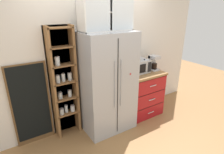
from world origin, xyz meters
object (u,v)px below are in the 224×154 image
Objects in this scene: mug_navy at (143,70)px; chalkboard_menu at (31,105)px; bottle_green at (145,68)px; mug_red at (142,70)px; refrigerator at (107,83)px; microwave at (138,66)px; bottle_cobalt at (144,67)px; coffee_maker at (153,63)px.

chalkboard_menu is at bearing 173.18° from mug_navy.
bottle_green is (-0.00, -0.06, 0.06)m from mug_navy.
mug_red is 0.47× the size of bottle_green.
refrigerator is 4.11× the size of microwave.
bottle_cobalt is (0.12, -0.06, -0.01)m from microwave.
bottle_green is (0.87, -0.01, 0.14)m from refrigerator.
chalkboard_menu is (-2.01, 0.23, -0.37)m from microwave.
coffee_maker is 2.44m from chalkboard_menu.
coffee_maker is 1.13× the size of bottle_cobalt.
chalkboard_menu is at bearing 173.34° from mug_red.
bottle_cobalt is at bearing 1.09° from refrigerator.
bottle_green is (-0.00, -0.06, 0.06)m from mug_red.
bottle_green is at bearing -8.37° from chalkboard_menu.
chalkboard_menu is at bearing 166.34° from refrigerator.
microwave is at bearing -6.41° from chalkboard_menu.
refrigerator is at bearing -174.02° from microwave.
microwave is 1.78× the size of bottle_green.
refrigerator is 1.31× the size of chalkboard_menu.
microwave is at bearing 169.16° from mug_red.
microwave is 4.05× the size of mug_navy.
mug_navy is (0.87, 0.05, 0.08)m from refrigerator.
coffee_maker is (0.38, -0.04, 0.03)m from microwave.
bottle_cobalt is (-0.00, -0.04, 0.08)m from mug_red.
coffee_maker is 1.25× the size of bottle_green.
mug_navy is 0.40× the size of bottle_cobalt.
refrigerator reaches higher than mug_red.
mug_red is at bearing 90.40° from mug_navy.
microwave is at bearing 5.98° from refrigerator.
refrigerator is 0.88m from bottle_cobalt.
coffee_maker is 0.27m from bottle_cobalt.
chalkboard_menu reaches higher than bottle_green.
chalkboard_menu reaches higher than bottle_cobalt.
mug_red is at bearing -10.84° from microwave.
mug_navy is 0.44× the size of bottle_green.
refrigerator is 0.78m from microwave.
bottle_cobalt is 1.11× the size of bottle_green.
chalkboard_menu is (-2.13, 0.29, -0.36)m from bottle_cobalt.
coffee_maker is at bearing -6.24° from microwave.
refrigerator is at bearing -178.14° from coffee_maker.
bottle_green is at bearing -91.91° from mug_navy.
bottle_cobalt is 2.18m from chalkboard_menu.
microwave is 3.76× the size of mug_red.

